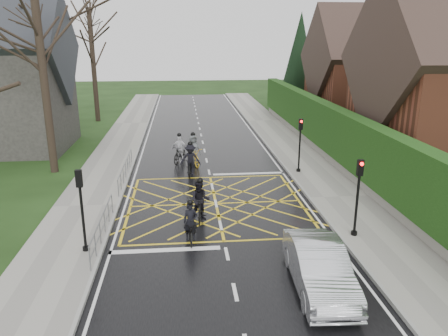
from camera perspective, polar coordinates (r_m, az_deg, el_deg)
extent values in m
plane|color=black|center=(20.75, -1.06, -4.68)|extent=(120.00, 120.00, 0.00)
cube|color=black|center=(20.75, -1.06, -4.67)|extent=(9.00, 80.00, 0.01)
cube|color=gray|center=(21.99, 14.76, -3.79)|extent=(3.00, 80.00, 0.15)
cube|color=gray|center=(21.16, -17.55, -4.86)|extent=(3.00, 80.00, 0.15)
cube|color=slate|center=(27.85, 14.02, 1.22)|extent=(0.50, 38.00, 0.70)
cube|color=#16340E|center=(27.44, 14.28, 4.74)|extent=(0.90, 38.00, 2.80)
cube|color=brown|center=(40.89, 18.13, 9.57)|extent=(9.00, 8.00, 6.00)
cube|color=#352620|center=(40.67, 18.51, 13.61)|extent=(9.80, 8.80, 8.80)
cube|color=brown|center=(41.79, 22.39, 16.88)|extent=(0.70, 0.70, 1.60)
cylinder|color=black|center=(47.39, 9.56, 8.13)|extent=(0.50, 0.50, 1.20)
cone|color=black|center=(46.94, 9.82, 13.44)|extent=(4.60, 4.60, 10.00)
cube|color=#2D2B28|center=(33.72, -26.67, 8.09)|extent=(8.00, 7.00, 7.00)
cylinder|color=black|center=(26.42, -22.50, 11.02)|extent=(0.44, 0.44, 11.00)
cylinder|color=black|center=(34.35, -20.47, 13.15)|extent=(0.44, 0.44, 12.00)
cylinder|color=black|center=(42.06, -16.68, 12.62)|extent=(0.44, 0.44, 10.00)
cylinder|color=slate|center=(17.37, -15.70, -6.21)|extent=(0.05, 5.00, 0.05)
cylinder|color=slate|center=(17.55, -15.58, -7.57)|extent=(0.04, 5.00, 0.04)
cylinder|color=slate|center=(15.37, -17.11, -11.57)|extent=(0.04, 0.04, 1.00)
cylinder|color=slate|center=(19.84, -14.40, -4.73)|extent=(0.04, 0.04, 1.00)
cylinder|color=slate|center=(24.37, -12.80, 0.68)|extent=(0.05, 6.00, 0.05)
cylinder|color=slate|center=(24.50, -12.73, -0.33)|extent=(0.04, 6.00, 0.04)
cylinder|color=slate|center=(21.69, -13.64, -2.79)|extent=(0.04, 0.04, 1.00)
cylinder|color=slate|center=(27.37, -12.00, 1.42)|extent=(0.04, 0.04, 1.00)
cylinder|color=black|center=(25.11, 9.83, 2.51)|extent=(0.10, 0.10, 3.00)
cylinder|color=black|center=(25.47, 9.68, -0.43)|extent=(0.24, 0.24, 0.30)
cube|color=black|center=(24.80, 9.99, 5.64)|extent=(0.22, 0.16, 0.62)
sphere|color=#FF0C0C|center=(24.66, 10.09, 6.00)|extent=(0.14, 0.14, 0.14)
cylinder|color=black|center=(17.53, 16.97, -4.35)|extent=(0.10, 0.10, 3.00)
cylinder|color=black|center=(18.04, 16.60, -8.35)|extent=(0.24, 0.24, 0.30)
cube|color=black|center=(17.09, 17.36, 0.04)|extent=(0.22, 0.16, 0.62)
sphere|color=#FF0C0C|center=(16.93, 17.57, 0.50)|extent=(0.14, 0.14, 0.14)
cylinder|color=black|center=(16.37, -17.97, -5.97)|extent=(0.10, 0.10, 3.00)
cylinder|color=black|center=(16.92, -17.56, -10.20)|extent=(0.24, 0.24, 0.30)
cube|color=black|center=(15.90, -18.43, -1.31)|extent=(0.22, 0.16, 0.62)
sphere|color=#FF0C0C|center=(15.95, -18.39, -0.56)|extent=(0.14, 0.14, 0.14)
imported|color=black|center=(17.04, -4.36, -8.08)|extent=(0.63, 1.73, 0.90)
imported|color=black|center=(17.00, -4.39, -6.97)|extent=(0.57, 0.38, 1.53)
sphere|color=black|center=(16.70, -4.45, -4.51)|extent=(0.24, 0.24, 0.24)
imported|color=black|center=(18.77, -3.10, -5.22)|extent=(0.75, 1.95, 1.14)
imported|color=black|center=(18.75, -3.13, -4.25)|extent=(0.92, 0.76, 1.75)
sphere|color=black|center=(18.45, -3.17, -1.66)|extent=(0.27, 0.27, 0.27)
imported|color=black|center=(24.89, -4.39, 0.26)|extent=(0.88, 2.06, 1.05)
imported|color=black|center=(24.89, -4.41, 1.14)|extent=(1.21, 0.77, 1.78)
sphere|color=black|center=(24.66, -4.46, 3.18)|extent=(0.28, 0.28, 0.28)
imported|color=black|center=(27.38, -5.80, 1.85)|extent=(1.19, 1.93, 1.13)
imported|color=silver|center=(27.40, -5.82, 2.50)|extent=(1.09, 0.77, 1.72)
sphere|color=black|center=(27.20, -5.87, 4.30)|extent=(0.27, 0.27, 0.27)
imported|color=gold|center=(26.80, -4.02, 1.54)|extent=(1.32, 2.23, 1.11)
imported|color=#515558|center=(26.80, -4.04, 2.39)|extent=(1.05, 0.84, 1.88)
sphere|color=black|center=(26.57, -4.08, 4.40)|extent=(0.29, 0.29, 0.29)
imported|color=silver|center=(14.21, 12.34, -12.56)|extent=(1.78, 4.52, 1.47)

